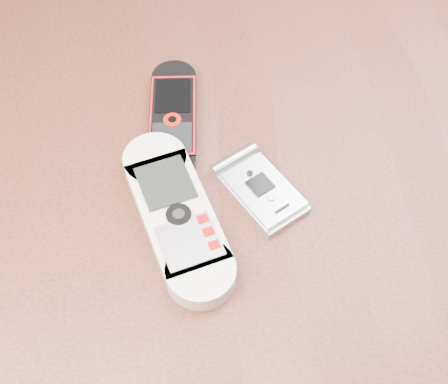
{
  "coord_description": "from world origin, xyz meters",
  "views": [
    {
      "loc": [
        -0.03,
        -0.3,
        1.2
      ],
      "look_at": [
        0.01,
        0.0,
        0.76
      ],
      "focal_mm": 50.0,
      "sensor_mm": 36.0,
      "label": 1
    }
  ],
  "objects_px": {
    "nokia_black_red": "(173,118)",
    "motorola_razr": "(262,190)",
    "nokia_white": "(177,214)",
    "table": "(219,256)"
  },
  "relations": [
    {
      "from": "nokia_white",
      "to": "motorola_razr",
      "type": "relative_size",
      "value": 1.95
    },
    {
      "from": "nokia_black_red",
      "to": "motorola_razr",
      "type": "relative_size",
      "value": 1.6
    },
    {
      "from": "table",
      "to": "nokia_black_red",
      "type": "xyz_separation_m",
      "value": [
        -0.03,
        0.09,
        0.11
      ]
    },
    {
      "from": "nokia_white",
      "to": "table",
      "type": "bearing_deg",
      "value": 10.89
    },
    {
      "from": "table",
      "to": "nokia_white",
      "type": "bearing_deg",
      "value": -154.45
    },
    {
      "from": "table",
      "to": "nokia_white",
      "type": "relative_size",
      "value": 6.84
    },
    {
      "from": "nokia_white",
      "to": "nokia_black_red",
      "type": "distance_m",
      "value": 0.11
    },
    {
      "from": "nokia_white",
      "to": "motorola_razr",
      "type": "xyz_separation_m",
      "value": [
        0.08,
        0.02,
        -0.0
      ]
    },
    {
      "from": "table",
      "to": "motorola_razr",
      "type": "bearing_deg",
      "value": 0.21
    },
    {
      "from": "nokia_black_red",
      "to": "motorola_razr",
      "type": "distance_m",
      "value": 0.12
    }
  ]
}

